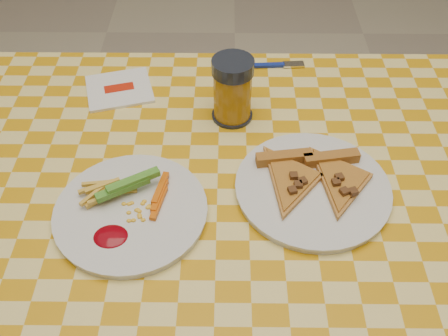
# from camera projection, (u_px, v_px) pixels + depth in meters

# --- Properties ---
(table) EXTENTS (1.28, 0.88, 0.76)m
(table) POSITION_uv_depth(u_px,v_px,m) (247.00, 232.00, 0.87)
(table) COLOR silver
(table) RESTS_ON ground
(plate_left) EXTENTS (0.25, 0.25, 0.01)m
(plate_left) POSITION_uv_depth(u_px,v_px,m) (131.00, 212.00, 0.80)
(plate_left) COLOR silver
(plate_left) RESTS_ON table
(plate_right) EXTENTS (0.33, 0.33, 0.01)m
(plate_right) POSITION_uv_depth(u_px,v_px,m) (312.00, 189.00, 0.83)
(plate_right) COLOR silver
(plate_right) RESTS_ON table
(fries_veggies) EXTENTS (0.16, 0.15, 0.04)m
(fries_veggies) POSITION_uv_depth(u_px,v_px,m) (126.00, 199.00, 0.79)
(fries_veggies) COLOR gold
(fries_veggies) RESTS_ON plate_left
(pizza_slices) EXTENTS (0.23, 0.20, 0.02)m
(pizza_slices) POSITION_uv_depth(u_px,v_px,m) (314.00, 177.00, 0.83)
(pizza_slices) COLOR gold
(pizza_slices) RESTS_ON plate_right
(drink_glass) EXTENTS (0.08, 0.08, 0.13)m
(drink_glass) POSITION_uv_depth(u_px,v_px,m) (233.00, 90.00, 0.92)
(drink_glass) COLOR black
(drink_glass) RESTS_ON table
(napkin) EXTENTS (0.16, 0.15, 0.01)m
(napkin) POSITION_uv_depth(u_px,v_px,m) (119.00, 89.00, 1.02)
(napkin) COLOR white
(napkin) RESTS_ON table
(fork) EXTENTS (0.15, 0.03, 0.01)m
(fork) POSITION_uv_depth(u_px,v_px,m) (272.00, 65.00, 1.08)
(fork) COLOR navy
(fork) RESTS_ON table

